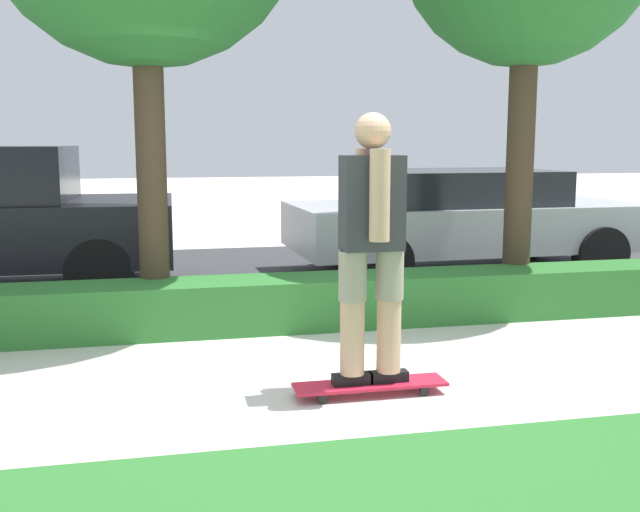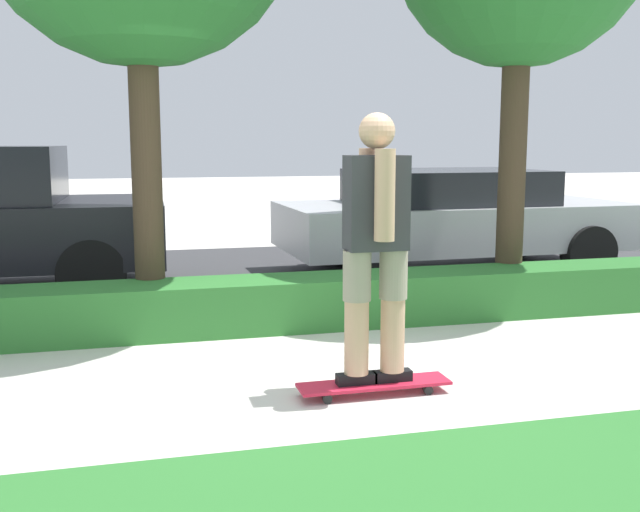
{
  "view_description": "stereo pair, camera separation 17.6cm",
  "coord_description": "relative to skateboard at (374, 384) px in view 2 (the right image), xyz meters",
  "views": [
    {
      "loc": [
        -1.12,
        -4.81,
        1.64
      ],
      "look_at": [
        0.09,
        0.6,
        0.79
      ],
      "focal_mm": 42.0,
      "sensor_mm": 36.0,
      "label": 1
    },
    {
      "loc": [
        -1.29,
        -4.77,
        1.64
      ],
      "look_at": [
        0.09,
        0.6,
        0.79
      ],
      "focal_mm": 42.0,
      "sensor_mm": 36.0,
      "label": 2
    }
  ],
  "objects": [
    {
      "name": "ground_plane",
      "position": [
        -0.22,
        0.3,
        -0.07
      ],
      "size": [
        60.0,
        60.0,
        0.0
      ],
      "primitive_type": "plane",
      "color": "beige"
    },
    {
      "name": "hedge_row",
      "position": [
        -0.22,
        1.9,
        0.16
      ],
      "size": [
        12.81,
        0.6,
        0.45
      ],
      "color": "#2D702D",
      "rests_on": "ground_plane"
    },
    {
      "name": "skateboard",
      "position": [
        0.0,
        0.0,
        0.0
      ],
      "size": [
        1.01,
        0.24,
        0.08
      ],
      "color": "red",
      "rests_on": "ground_plane"
    },
    {
      "name": "parked_car_middle",
      "position": [
        2.44,
        4.2,
        0.63
      ],
      "size": [
        4.39,
        2.04,
        1.29
      ],
      "rotation": [
        0.0,
        0.0,
        0.03
      ],
      "color": "#B7B7BC",
      "rests_on": "ground_plane"
    },
    {
      "name": "street_asphalt",
      "position": [
        -0.22,
        4.5,
        -0.06
      ],
      "size": [
        12.81,
        5.0,
        0.01
      ],
      "color": "#38383A",
      "rests_on": "ground_plane"
    },
    {
      "name": "skater_person",
      "position": [
        0.0,
        -0.0,
        0.94
      ],
      "size": [
        0.51,
        0.45,
        1.74
      ],
      "color": "black",
      "rests_on": "skateboard"
    }
  ]
}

